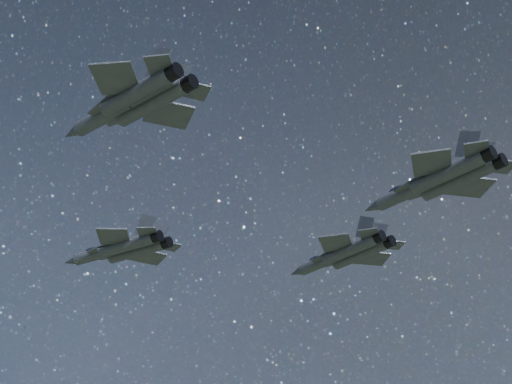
% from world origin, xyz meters
% --- Properties ---
extents(jet_lead, '(17.57, 12.40, 4.45)m').
position_xyz_m(jet_lead, '(-19.72, 2.70, 144.38)').
color(jet_lead, '#353942').
extents(jet_left, '(17.81, 11.81, 4.54)m').
position_xyz_m(jet_left, '(5.34, 17.28, 144.71)').
color(jet_left, '#353942').
extents(jet_right, '(18.51, 12.70, 4.65)m').
position_xyz_m(jet_right, '(-3.40, -19.11, 147.45)').
color(jet_right, '#353942').
extents(jet_slot, '(18.42, 12.24, 4.69)m').
position_xyz_m(jet_slot, '(20.83, 4.36, 144.89)').
color(jet_slot, '#353942').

